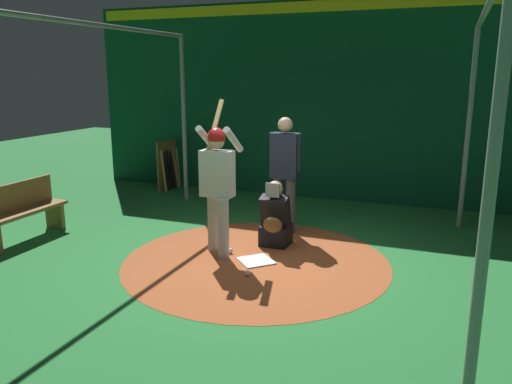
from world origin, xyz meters
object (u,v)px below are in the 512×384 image
Objects in this scene: bench at (21,211)px; batter at (217,179)px; catcher at (275,221)px; baseball_2 at (225,233)px; baseball_1 at (230,251)px; umpire at (285,169)px; baseball_0 at (248,273)px; bat_rack at (173,165)px; home_plate at (256,261)px.

batter is at bearing 98.92° from bench.
catcher is 12.97× the size of baseball_2.
catcher reaches higher than baseball_1.
umpire is 24.31× the size of baseball_2.
baseball_2 is at bearing -99.18° from catcher.
baseball_0 is 1.00× the size of baseball_1.
catcher is 4.41m from bat_rack.
baseball_2 is at bearing -57.15° from umpire.
bat_rack is 5.33m from baseball_0.
bat_rack is at bearing -137.61° from baseball_2.
catcher is 0.91m from umpire.
catcher is at bearing 135.14° from batter.
batter is 1.36m from baseball_0.
umpire is at bearing 156.93° from batter.
baseball_1 and baseball_2 have the same top height.
catcher is at bearing 6.71° from umpire.
home_plate is 0.36× the size of bat_rack.
home_plate is at bearing 96.20° from bench.
baseball_1 is at bearing -141.12° from baseball_0.
baseball_2 is at bearing -161.89° from batter.
umpire is 24.31× the size of baseball_0.
bat_rack is 0.80× the size of bench.
home_plate is 0.51m from baseball_0.
umpire reaches higher than baseball_2.
batter is at bearing 18.11° from baseball_2.
bat_rack reaches higher than home_plate.
baseball_0 is (0.51, 0.09, 0.03)m from home_plate.
batter is 1.29m from baseball_2.
batter is 1.37m from umpire.
catcher is at bearing 139.47° from baseball_1.
umpire is at bearing -175.81° from baseball_0.
bat_rack is at bearing -137.01° from home_plate.
home_plate is 3.66m from bench.
bench is at bearing -4.17° from bat_rack.
umpire is at bearing 115.95° from bench.
baseball_1 is at bearing 29.57° from baseball_2.
baseball_2 is at bearing 113.84° from bench.
umpire is at bearing 161.76° from baseball_1.
home_plate is 5.68× the size of baseball_0.
baseball_0 is 1.00× the size of baseball_2.
batter reaches higher than home_plate.
baseball_1 is (1.19, -0.39, -0.97)m from umpire.
umpire is at bearing -177.87° from home_plate.
batter is 3.13m from bench.
bat_rack is 3.72m from baseball_2.
batter is at bearing -65.08° from baseball_1.
batter is 1.43× the size of bench.
home_plate is at bearing -2.12° from catcher.
bench is 19.82× the size of baseball_0.
baseball_2 is at bearing -135.12° from home_plate.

